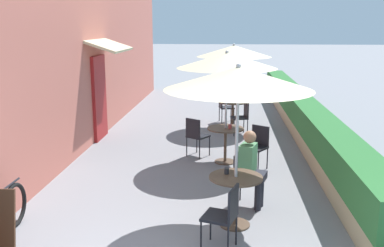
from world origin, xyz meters
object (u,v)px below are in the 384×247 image
object	(u,v)px
cafe_chair_near_right	(244,175)
cafe_chair_far_left	(242,115)
coffee_cup_near	(227,171)
cafe_chair_mid_right	(196,134)
coffee_cup_far	(232,100)
patio_umbrella_mid	(227,61)
patio_table_far	(233,109)
cafe_chair_far_right	(224,105)
patio_umbrella_near	(238,78)
patio_table_near	(236,190)
patio_table_mid	(225,138)
cafe_chair_mid_left	(257,144)
cafe_chair_near_left	(225,213)
patio_umbrella_far	(234,51)
coffee_cup_mid	(230,126)
seated_patron_near_right	(251,166)

from	to	relation	value
cafe_chair_near_right	cafe_chair_far_left	bearing A→B (deg)	-163.91
coffee_cup_near	cafe_chair_mid_right	bearing A→B (deg)	101.99
coffee_cup_near	coffee_cup_far	world-z (taller)	same
patio_umbrella_mid	patio_table_far	distance (m)	3.49
cafe_chair_near_right	patio_table_far	distance (m)	5.29
cafe_chair_far_right	patio_umbrella_near	bearing A→B (deg)	-11.53
patio_umbrella_near	coffee_cup_near	bearing A→B (deg)	142.47
patio_table_near	patio_table_mid	xyz separation A→B (m)	(-0.16, 2.91, 0.00)
patio_table_far	cafe_chair_far_right	bearing A→B (deg)	109.40
coffee_cup_near	cafe_chair_mid_left	size ratio (longest dim) A/B	0.10
cafe_chair_near_left	patio_umbrella_far	world-z (taller)	patio_umbrella_far
patio_umbrella_near	patio_table_mid	bearing A→B (deg)	93.12
coffee_cup_near	patio_table_mid	size ratio (longest dim) A/B	0.12
patio_umbrella_far	cafe_chair_mid_left	bearing A→B (deg)	-82.44
cafe_chair_near_left	patio_table_mid	bearing A→B (deg)	17.82
patio_umbrella_far	coffee_cup_far	size ratio (longest dim) A/B	26.07
coffee_cup_near	cafe_chair_far_right	size ratio (longest dim) A/B	0.10
cafe_chair_mid_right	patio_umbrella_mid	bearing A→B (deg)	6.03
patio_umbrella_near	patio_table_mid	xyz separation A→B (m)	(-0.16, 2.91, -1.60)
patio_umbrella_near	cafe_chair_far_right	world-z (taller)	patio_umbrella_near
cafe_chair_near_right	cafe_chair_far_right	distance (m)	5.99
patio_umbrella_far	patio_umbrella_mid	bearing A→B (deg)	-93.44
cafe_chair_near_right	patio_table_mid	distance (m)	2.22
cafe_chair_mid_left	cafe_chair_far_left	world-z (taller)	same
patio_umbrella_mid	patio_table_far	world-z (taller)	patio_umbrella_mid
patio_umbrella_near	coffee_cup_near	distance (m)	1.36
cafe_chair_mid_left	patio_table_mid	bearing A→B (deg)	6.03
cafe_chair_near_right	cafe_chair_mid_left	xyz separation A→B (m)	(0.34, 1.85, 0.00)
cafe_chair_near_right	cafe_chair_far_right	world-z (taller)	same
coffee_cup_mid	patio_umbrella_far	bearing A→B (deg)	88.29
cafe_chair_near_left	coffee_cup_near	world-z (taller)	cafe_chair_near_left
cafe_chair_far_left	cafe_chair_near_right	bearing A→B (deg)	165.10
cafe_chair_mid_right	patio_umbrella_far	distance (m)	3.30
coffee_cup_mid	coffee_cup_far	xyz separation A→B (m)	(0.06, 3.25, 0.00)
coffee_cup_near	cafe_chair_mid_right	xyz separation A→B (m)	(-0.67, 3.15, -0.28)
coffee_cup_mid	coffee_cup_far	world-z (taller)	same
patio_table_far	cafe_chair_far_right	distance (m)	0.73
patio_table_near	cafe_chair_mid_left	xyz separation A→B (m)	(0.48, 2.57, -0.02)
cafe_chair_mid_left	cafe_chair_far_right	xyz separation A→B (m)	(-0.70, 4.12, 0.00)
cafe_chair_near_left	coffee_cup_near	size ratio (longest dim) A/B	9.67
patio_umbrella_mid	cafe_chair_mid_right	bearing A→B (deg)	151.94
patio_umbrella_mid	coffee_cup_far	size ratio (longest dim) A/B	26.07
seated_patron_near_right	patio_umbrella_mid	xyz separation A→B (m)	(-0.41, 2.23, 1.46)
patio_umbrella_far	seated_patron_near_right	bearing A→B (deg)	-87.58
coffee_cup_near	patio_table_far	xyz separation A→B (m)	(0.16, 5.90, -0.25)
cafe_chair_far_left	patio_table_near	bearing A→B (deg)	163.74
cafe_chair_far_left	cafe_chair_far_right	world-z (taller)	same
coffee_cup_near	patio_umbrella_far	size ratio (longest dim) A/B	0.04
coffee_cup_near	patio_table_far	world-z (taller)	coffee_cup_near
patio_umbrella_near	patio_umbrella_far	bearing A→B (deg)	89.74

